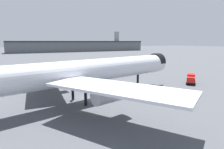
% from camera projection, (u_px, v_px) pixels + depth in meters
% --- Properties ---
extents(ground, '(900.00, 900.00, 0.00)m').
position_uv_depth(ground, '(89.00, 98.00, 45.14)').
color(ground, '#4C4F54').
extents(airliner_near_gate, '(56.01, 50.09, 14.83)m').
position_uv_depth(airliner_near_gate, '(87.00, 72.00, 42.02)').
color(airliner_near_gate, silver).
rests_on(airliner_near_gate, ground).
extents(terminal_building, '(178.60, 33.44, 26.71)m').
position_uv_depth(terminal_building, '(82.00, 46.00, 252.38)').
color(terminal_building, slate).
rests_on(terminal_building, ground).
extents(service_truck_front, '(5.61, 5.41, 3.00)m').
position_uv_depth(service_truck_front, '(191.00, 79.00, 59.96)').
color(service_truck_front, black).
rests_on(service_truck_front, ground).
extents(baggage_tug_wing, '(3.24, 3.54, 1.85)m').
position_uv_depth(baggage_tug_wing, '(3.00, 81.00, 60.23)').
color(baggage_tug_wing, black).
rests_on(baggage_tug_wing, ground).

